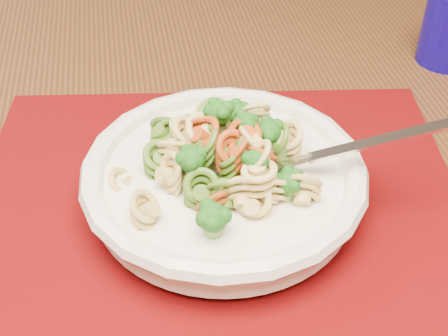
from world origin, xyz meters
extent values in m
cube|color=#4A2E15|center=(0.23, 0.12, 0.71)|extent=(1.44, 1.02, 0.04)
cube|color=#540403|center=(0.22, 0.01, 0.73)|extent=(0.49, 0.42, 0.00)
cylinder|color=silver|center=(0.23, 0.00, 0.74)|extent=(0.10, 0.10, 0.01)
cylinder|color=silver|center=(0.23, 0.00, 0.76)|extent=(0.22, 0.22, 0.03)
torus|color=silver|center=(0.23, 0.00, 0.77)|extent=(0.24, 0.24, 0.02)
camera|label=1|loc=(0.12, -0.37, 1.10)|focal=50.00mm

